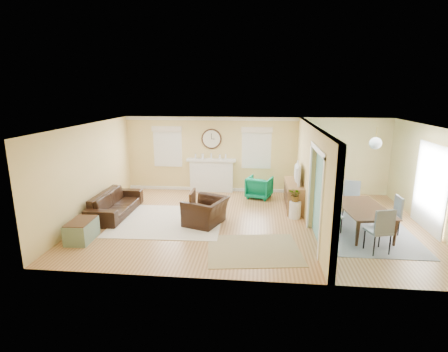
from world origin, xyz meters
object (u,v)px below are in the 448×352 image
Objects in this scene: green_chair at (259,187)px; credenza at (294,195)px; eames_chair at (206,211)px; sofa at (116,203)px; dining_table at (363,219)px.

green_chair is 1.42m from credenza.
green_chair reaches higher than eames_chair.
sofa is 1.20× the size of dining_table.
eames_chair is at bearing -100.01° from sofa.
eames_chair reaches higher than dining_table.
green_chair is (1.41, 2.51, 0.00)m from eames_chair.
eames_chair is 0.58× the size of dining_table.
sofa is 5.26m from credenza.
dining_table is at bearing -95.08° from sofa.
green_chair is (4.10, 2.02, 0.03)m from sofa.
credenza is 2.29m from dining_table.
credenza is at bearing 155.50° from green_chair.
sofa is 2.73m from eames_chair.
credenza reaches higher than sofa.
eames_chair reaches higher than sofa.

